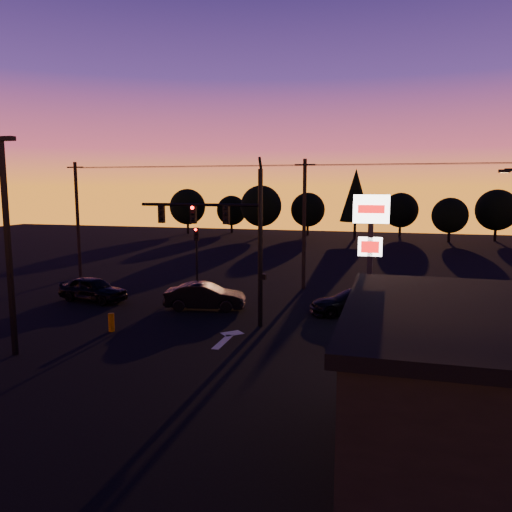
{
  "coord_description": "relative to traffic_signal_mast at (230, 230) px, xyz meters",
  "views": [
    {
      "loc": [
        7.85,
        -20.11,
        7.16
      ],
      "look_at": [
        1.0,
        5.0,
        3.5
      ],
      "focal_mm": 35.0,
      "sensor_mm": 36.0,
      "label": 1
    }
  ],
  "objects": [
    {
      "name": "ground",
      "position": [
        0.1,
        -3.99,
        -4.94
      ],
      "size": [
        120.0,
        120.0,
        0.0
      ],
      "primitive_type": "plane",
      "color": "black",
      "rests_on": "ground"
    },
    {
      "name": "lane_arrow",
      "position": [
        0.6,
        -2.33,
        -4.93
      ],
      "size": [
        1.2,
        3.1,
        0.01
      ],
      "color": "beige",
      "rests_on": "ground"
    },
    {
      "name": "traffic_signal_mast",
      "position": [
        0.0,
        0.0,
        0.0
      ],
      "size": [
        6.79,
        0.52,
        8.58
      ],
      "color": "black",
      "rests_on": "ground"
    },
    {
      "name": "secondary_signal",
      "position": [
        -4.9,
        7.49,
        -2.07
      ],
      "size": [
        0.3,
        0.31,
        4.35
      ],
      "color": "black",
      "rests_on": "ground"
    },
    {
      "name": "parking_lot_light",
      "position": [
        -7.4,
        -6.99,
        0.33
      ],
      "size": [
        1.25,
        0.3,
        9.14
      ],
      "color": "black",
      "rests_on": "ground"
    },
    {
      "name": "pylon_sign",
      "position": [
        7.1,
        -2.49,
        -0.02
      ],
      "size": [
        1.5,
        0.28,
        6.8
      ],
      "color": "black",
      "rests_on": "ground"
    },
    {
      "name": "utility_pole_0",
      "position": [
        -15.9,
        10.01,
        -0.34
      ],
      "size": [
        1.4,
        0.26,
        9.0
      ],
      "color": "black",
      "rests_on": "ground"
    },
    {
      "name": "utility_pole_1",
      "position": [
        2.1,
        10.01,
        -0.34
      ],
      "size": [
        1.4,
        0.26,
        9.0
      ],
      "color": "black",
      "rests_on": "ground"
    },
    {
      "name": "power_wires",
      "position": [
        2.1,
        10.01,
        3.63
      ],
      "size": [
        36.0,
        1.22,
        0.07
      ],
      "color": "black",
      "rests_on": "ground"
    },
    {
      "name": "bollard",
      "position": [
        -5.3,
        -2.83,
        -4.48
      ],
      "size": [
        0.3,
        0.3,
        0.91
      ],
      "primitive_type": "cylinder",
      "color": "#A56500",
      "rests_on": "ground"
    },
    {
      "name": "tree_0",
      "position": [
        -21.9,
        46.01,
        -0.88
      ],
      "size": [
        5.36,
        5.36,
        6.74
      ],
      "color": "black",
      "rests_on": "ground"
    },
    {
      "name": "tree_1",
      "position": [
        -15.9,
        49.01,
        -1.5
      ],
      "size": [
        4.54,
        4.54,
        5.71
      ],
      "color": "black",
      "rests_on": "ground"
    },
    {
      "name": "tree_2",
      "position": [
        -9.9,
        44.01,
        -0.57
      ],
      "size": [
        5.77,
        5.78,
        7.26
      ],
      "color": "black",
      "rests_on": "ground"
    },
    {
      "name": "tree_3",
      "position": [
        -3.9,
        48.01,
        -1.19
      ],
      "size": [
        4.95,
        4.95,
        6.22
      ],
      "color": "black",
      "rests_on": "ground"
    },
    {
      "name": "tree_4",
      "position": [
        3.1,
        45.01,
        0.99
      ],
      "size": [
        4.18,
        4.18,
        9.5
      ],
      "color": "black",
      "rests_on": "ground"
    },
    {
      "name": "tree_5",
      "position": [
        9.1,
        50.01,
        -1.19
      ],
      "size": [
        4.95,
        4.95,
        6.22
      ],
      "color": "black",
      "rests_on": "ground"
    },
    {
      "name": "tree_6",
      "position": [
        15.1,
        44.01,
        -1.5
      ],
      "size": [
        4.54,
        4.54,
        5.71
      ],
      "color": "black",
      "rests_on": "ground"
    },
    {
      "name": "tree_7",
      "position": [
        21.1,
        47.01,
        -0.88
      ],
      "size": [
        5.36,
        5.36,
        6.74
      ],
      "color": "black",
      "rests_on": "ground"
    },
    {
      "name": "car_left",
      "position": [
        -9.96,
        2.72,
        -4.17
      ],
      "size": [
        4.76,
        2.57,
        1.54
      ],
      "primitive_type": "imported",
      "rotation": [
        0.0,
        0.0,
        1.4
      ],
      "color": "black",
      "rests_on": "ground"
    },
    {
      "name": "car_mid",
      "position": [
        -2.43,
        2.64,
        -4.17
      ],
      "size": [
        4.89,
        2.48,
        1.54
      ],
      "primitive_type": "imported",
      "rotation": [
        0.0,
        0.0,
        1.76
      ],
      "color": "black",
      "rests_on": "ground"
    },
    {
      "name": "car_right",
      "position": [
        6.05,
        3.74,
        -4.22
      ],
      "size": [
        5.33,
        3.61,
        1.43
      ],
      "primitive_type": "imported",
      "rotation": [
        0.0,
        0.0,
        -1.21
      ],
      "color": "black",
      "rests_on": "ground"
    },
    {
      "name": "suv_parked",
      "position": [
        10.41,
        -7.23,
        -4.29
      ],
      "size": [
        2.47,
        4.79,
        1.29
      ],
      "primitive_type": "imported",
      "rotation": [
        0.0,
        0.0,
        0.07
      ],
      "color": "black",
      "rests_on": "ground"
    }
  ]
}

